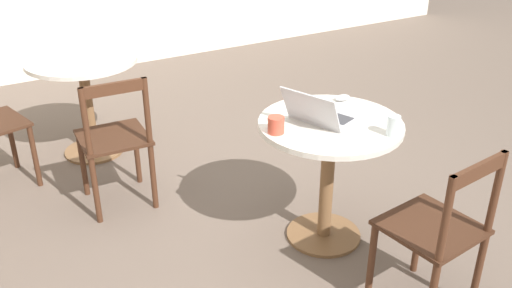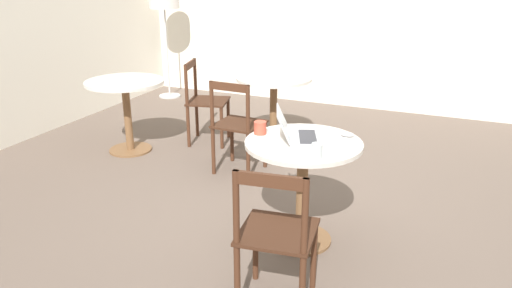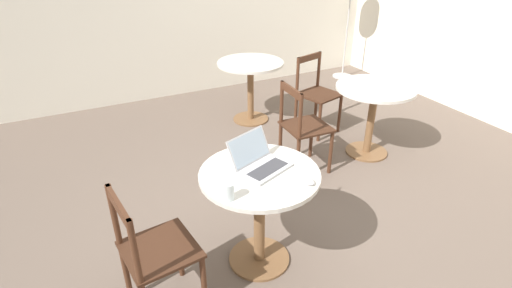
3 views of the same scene
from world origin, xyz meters
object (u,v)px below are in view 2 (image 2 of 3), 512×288
cafe_table_far (126,98)px  chair_near_left (276,237)px  mug (260,128)px  mouse (347,134)px  cafe_table_near (303,166)px  floor_lamp (164,6)px  laptop (298,133)px  cafe_table_mid (274,94)px  chair_mid_back (204,102)px  drinking_glass (317,152)px  chair_mid_left (237,126)px

cafe_table_far → chair_near_left: 2.91m
chair_near_left → mug: 0.95m
cafe_table_far → mouse: bearing=-107.9°
cafe_table_near → mouse: 0.38m
floor_lamp → laptop: size_ratio=3.55×
cafe_table_near → chair_near_left: (-0.75, -0.09, -0.12)m
mouse → mug: (-0.18, 0.57, 0.03)m
laptop → mouse: bearing=-57.8°
cafe_table_mid → chair_mid_back: bearing=105.0°
cafe_table_mid → floor_lamp: size_ratio=0.53×
floor_lamp → laptop: floor_lamp is taller
laptop → chair_near_left: bearing=-169.4°
chair_near_left → mug: chair_near_left is taller
cafe_table_far → mug: bearing=-117.3°
mug → drinking_glass: size_ratio=1.13×
chair_near_left → drinking_glass: chair_near_left is taller
cafe_table_far → chair_near_left: chair_near_left is taller
floor_lamp → mug: size_ratio=11.99×
chair_mid_left → mug: size_ratio=7.18×
chair_mid_back → laptop: (-1.54, -1.57, 0.34)m
cafe_table_far → chair_mid_back: chair_mid_back is taller
drinking_glass → cafe_table_far: bearing=61.5°
chair_near_left → laptop: bearing=10.6°
cafe_table_near → chair_near_left: 0.76m
chair_near_left → floor_lamp: 5.03m
mug → cafe_table_far: bearing=62.7°
chair_near_left → drinking_glass: (0.46, -0.08, 0.35)m
chair_mid_left → chair_near_left: bearing=-148.6°
cafe_table_mid → chair_near_left: 2.70m
laptop → drinking_glass: laptop is taller
cafe_table_far → chair_mid_back: 0.82m
cafe_table_far → laptop: bearing=-114.4°
chair_mid_back → drinking_glass: (-1.86, -1.80, 0.35)m
chair_mid_left → drinking_glass: size_ratio=8.14×
cafe_table_mid → laptop: laptop is taller
chair_mid_left → chair_mid_back: bearing=47.7°
mouse → mug: 0.60m
laptop → chair_mid_back: bearing=45.6°
cafe_table_mid → drinking_glass: bearing=-152.4°
cafe_table_far → drinking_glass: bearing=-118.5°
chair_mid_left → chair_mid_back: 0.93m
cafe_table_near → mouse: size_ratio=7.90×
chair_mid_back → cafe_table_near: bearing=-134.0°
cafe_table_far → chair_mid_left: bearing=-93.1°
cafe_table_near → chair_mid_back: size_ratio=0.89×
cafe_table_near → floor_lamp: (3.08, 3.05, 0.72)m
mug → laptop: bearing=-91.1°
cafe_table_near → chair_near_left: chair_near_left is taller
chair_mid_back → mouse: size_ratio=8.89×
chair_mid_back → laptop: laptop is taller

